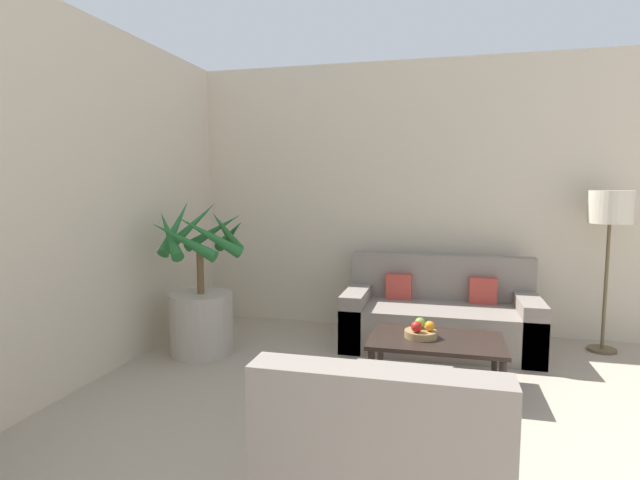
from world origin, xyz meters
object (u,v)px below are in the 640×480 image
object	(u,v)px
apple_green	(420,323)
orange_fruit	(430,326)
floor_lamp	(610,215)
apple_red	(417,327)
sofa_loveseat	(439,318)
coffee_table	(436,344)
ottoman	(400,412)
fruit_bowl	(421,334)
potted_palm	(201,302)

from	to	relation	value
apple_green	orange_fruit	world-z (taller)	apple_green
floor_lamp	apple_red	xyz separation A→B (m)	(-1.56, -1.22, -0.76)
floor_lamp	sofa_loveseat	bearing A→B (deg)	-171.41
floor_lamp	coffee_table	xyz separation A→B (m)	(-1.43, -1.17, -0.90)
coffee_table	apple_green	xyz separation A→B (m)	(-0.12, 0.07, 0.13)
coffee_table	orange_fruit	size ratio (longest dim) A/B	13.09
floor_lamp	ottoman	size ratio (longest dim) A/B	2.46
sofa_loveseat	ottoman	xyz separation A→B (m)	(-0.19, -1.85, -0.07)
sofa_loveseat	fruit_bowl	distance (m)	0.96
fruit_bowl	apple_green	world-z (taller)	apple_green
fruit_bowl	ottoman	world-z (taller)	fruit_bowl
fruit_bowl	apple_red	xyz separation A→B (m)	(-0.03, -0.05, 0.07)
orange_fruit	coffee_table	bearing A→B (deg)	-10.75
apple_green	floor_lamp	bearing A→B (deg)	35.45
floor_lamp	apple_red	bearing A→B (deg)	-142.15
sofa_loveseat	coffee_table	bearing A→B (deg)	-90.87
apple_red	apple_green	bearing A→B (deg)	80.65
potted_palm	apple_red	world-z (taller)	potted_palm
sofa_loveseat	floor_lamp	distance (m)	1.71
potted_palm	ottoman	world-z (taller)	potted_palm
orange_fruit	fruit_bowl	bearing A→B (deg)	-176.60
sofa_loveseat	coffee_table	xyz separation A→B (m)	(-0.01, -0.95, 0.05)
ottoman	coffee_table	bearing A→B (deg)	78.74
apple_red	orange_fruit	bearing A→B (deg)	31.89
apple_red	apple_green	distance (m)	0.12
coffee_table	fruit_bowl	bearing A→B (deg)	177.36
coffee_table	ottoman	xyz separation A→B (m)	(-0.18, -0.90, -0.12)
apple_red	potted_palm	bearing A→B (deg)	170.47
potted_palm	apple_red	bearing A→B (deg)	-9.53
sofa_loveseat	apple_green	bearing A→B (deg)	-98.53
fruit_bowl	apple_green	size ratio (longest dim) A/B	3.01
potted_palm	floor_lamp	world-z (taller)	floor_lamp
fruit_bowl	orange_fruit	world-z (taller)	orange_fruit
apple_red	orange_fruit	size ratio (longest dim) A/B	1.10
potted_palm	ottoman	xyz separation A→B (m)	(1.82, -1.16, -0.26)
sofa_loveseat	apple_green	distance (m)	0.92
apple_red	orange_fruit	world-z (taller)	apple_red
floor_lamp	fruit_bowl	xyz separation A→B (m)	(-1.54, -1.16, -0.83)
fruit_bowl	coffee_table	bearing A→B (deg)	-2.64
apple_red	apple_green	world-z (taller)	apple_red
potted_palm	ottoman	bearing A→B (deg)	-32.56
potted_palm	coffee_table	distance (m)	2.02
floor_lamp	ottoman	world-z (taller)	floor_lamp
fruit_bowl	apple_red	distance (m)	0.09
potted_palm	apple_red	size ratio (longest dim) A/B	16.84
orange_fruit	sofa_loveseat	bearing A→B (deg)	86.31
apple_green	orange_fruit	bearing A→B (deg)	-39.29
fruit_bowl	orange_fruit	xyz separation A→B (m)	(0.06, 0.00, 0.06)
fruit_bowl	apple_green	distance (m)	0.09
potted_palm	fruit_bowl	xyz separation A→B (m)	(1.89, -0.26, -0.07)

